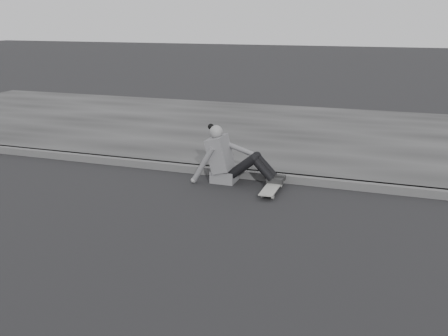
% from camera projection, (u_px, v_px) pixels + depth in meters
% --- Properties ---
extents(ground, '(80.00, 80.00, 0.00)m').
position_uv_depth(ground, '(410.00, 283.00, 4.69)').
color(ground, black).
rests_on(ground, ground).
extents(curb, '(24.00, 0.16, 0.12)m').
position_uv_depth(curb, '(407.00, 190.00, 7.00)').
color(curb, '#484848').
rests_on(curb, ground).
extents(sidewalk, '(24.00, 6.00, 0.12)m').
position_uv_depth(sidewalk, '(406.00, 142.00, 9.74)').
color(sidewalk, '#313131').
rests_on(sidewalk, ground).
extents(skateboard, '(0.20, 0.78, 0.09)m').
position_uv_depth(skateboard, '(272.00, 188.00, 7.09)').
color(skateboard, gray).
rests_on(skateboard, ground).
extents(seated_woman, '(1.38, 0.46, 0.88)m').
position_uv_depth(seated_woman, '(228.00, 159.00, 7.45)').
color(seated_woman, '#5A5A5D').
rests_on(seated_woman, ground).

